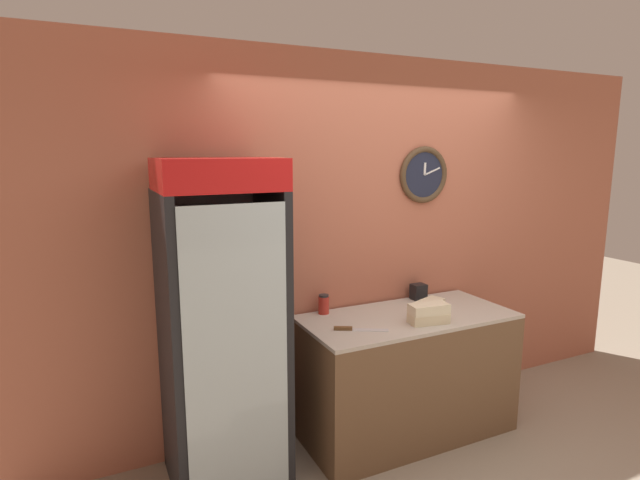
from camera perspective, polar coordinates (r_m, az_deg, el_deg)
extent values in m
cube|color=#B7664C|center=(3.81, 6.75, -0.12)|extent=(5.20, 0.06, 2.70)
torus|color=#4C3823|center=(3.92, 11.77, 7.30)|extent=(0.43, 0.05, 0.43)
cylinder|color=#1E2338|center=(3.92, 11.77, 7.30)|extent=(0.36, 0.01, 0.36)
cube|color=white|center=(3.91, 11.90, 7.97)|extent=(0.02, 0.01, 0.09)
cube|color=white|center=(3.96, 12.70, 7.66)|extent=(0.15, 0.01, 0.06)
cube|color=brown|center=(3.78, 9.79, -15.00)|extent=(1.51, 0.70, 0.86)
cube|color=#BCB2A3|center=(3.61, 10.00, -8.63)|extent=(1.51, 0.70, 0.02)
cube|color=black|center=(3.37, -12.29, -9.54)|extent=(0.68, 0.04, 1.81)
cube|color=black|center=(3.05, -16.88, -11.88)|extent=(0.05, 0.61, 1.81)
cube|color=black|center=(3.19, -5.50, -10.48)|extent=(0.05, 0.61, 1.81)
cube|color=black|center=(3.52, -10.51, -24.65)|extent=(0.68, 0.61, 0.05)
cube|color=white|center=(3.34, -12.18, -9.69)|extent=(0.58, 0.02, 1.71)
cube|color=silver|center=(2.83, -9.41, -13.39)|extent=(0.58, 0.01, 1.71)
cube|color=red|center=(2.87, -11.58, 7.39)|extent=(0.68, 0.55, 0.18)
cube|color=silver|center=(3.29, -10.66, -19.11)|extent=(0.56, 0.49, 0.01)
cube|color=silver|center=(3.15, -10.86, -13.93)|extent=(0.56, 0.49, 0.01)
cube|color=silver|center=(3.03, -11.07, -8.30)|extent=(0.56, 0.49, 0.01)
cube|color=silver|center=(2.94, -11.29, -2.28)|extent=(0.56, 0.49, 0.01)
cylinder|color=gold|center=(2.89, -14.41, -14.60)|extent=(0.07, 0.07, 0.15)
cylinder|color=gold|center=(2.85, -14.51, -12.67)|extent=(0.03, 0.03, 0.06)
cylinder|color=navy|center=(2.77, -7.97, -1.55)|extent=(0.07, 0.07, 0.12)
cylinder|color=navy|center=(2.76, -8.02, 0.22)|extent=(0.03, 0.03, 0.05)
cylinder|color=orange|center=(2.92, -12.24, -14.25)|extent=(0.08, 0.08, 0.15)
cylinder|color=orange|center=(2.87, -12.32, -12.25)|extent=(0.03, 0.03, 0.07)
cylinder|color=#B2231E|center=(2.88, -6.02, -7.79)|extent=(0.06, 0.06, 0.12)
cylinder|color=#B2231E|center=(2.86, -6.05, -6.17)|extent=(0.03, 0.03, 0.05)
cylinder|color=navy|center=(3.08, -9.84, -19.71)|extent=(0.06, 0.06, 0.14)
cylinder|color=navy|center=(3.03, -9.90, -18.10)|extent=(0.02, 0.02, 0.06)
cylinder|color=navy|center=(2.97, -7.40, -13.79)|extent=(0.07, 0.07, 0.13)
cylinder|color=navy|center=(2.94, -7.44, -12.07)|extent=(0.03, 0.03, 0.06)
cube|color=beige|center=(3.46, 12.30, -8.73)|extent=(0.28, 0.16, 0.07)
cube|color=beige|center=(3.44, 12.34, -7.69)|extent=(0.28, 0.15, 0.07)
cube|color=beige|center=(3.76, 12.26, -7.25)|extent=(0.31, 0.21, 0.06)
cube|color=silver|center=(3.28, 5.78, -10.20)|extent=(0.23, 0.15, 0.00)
cube|color=brown|center=(3.27, 2.65, -10.06)|extent=(0.12, 0.08, 0.02)
cylinder|color=#B72D23|center=(3.57, 0.43, -7.44)|extent=(0.08, 0.08, 0.12)
cylinder|color=#262628|center=(3.54, 0.43, -6.38)|extent=(0.07, 0.07, 0.01)
cube|color=black|center=(3.97, 11.19, -5.82)|extent=(0.11, 0.09, 0.12)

